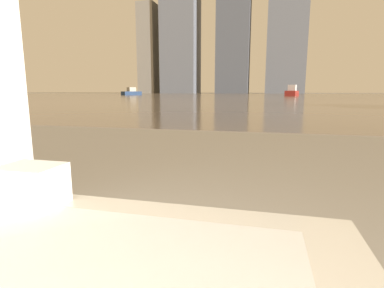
% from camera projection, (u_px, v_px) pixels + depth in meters
% --- Properties ---
extents(towel_stack, '(0.22, 0.17, 0.16)m').
position_uv_depth(towel_stack, '(33.00, 185.00, 1.17)').
color(towel_stack, white).
rests_on(towel_stack, bathtub).
extents(harbor_water, '(180.00, 110.00, 0.01)m').
position_uv_depth(harbor_water, '(263.00, 96.00, 59.53)').
color(harbor_water, gray).
rests_on(harbor_water, ground_plane).
extents(harbor_boat_2, '(3.67, 4.82, 1.74)m').
position_uv_depth(harbor_boat_2, '(131.00, 92.00, 68.11)').
color(harbor_boat_2, navy).
rests_on(harbor_boat_2, harbor_water).
extents(harbor_boat_5, '(3.01, 5.77, 2.06)m').
position_uv_depth(harbor_boat_5, '(292.00, 92.00, 56.85)').
color(harbor_boat_5, maroon).
rests_on(harbor_boat_5, harbor_water).
extents(skyline_tower_0, '(6.79, 9.41, 34.77)m').
position_uv_depth(skyline_tower_0, '(149.00, 50.00, 120.95)').
color(skyline_tower_0, gray).
rests_on(skyline_tower_0, ground_plane).
extents(skyline_tower_1, '(13.49, 13.06, 42.42)m').
position_uv_depth(skyline_tower_1, '(181.00, 38.00, 117.14)').
color(skyline_tower_1, slate).
rests_on(skyline_tower_1, ground_plane).
extents(skyline_tower_2, '(12.12, 10.32, 47.00)m').
position_uv_depth(skyline_tower_2, '(234.00, 30.00, 111.86)').
color(skyline_tower_2, '#4C515B').
rests_on(skyline_tower_2, ground_plane).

